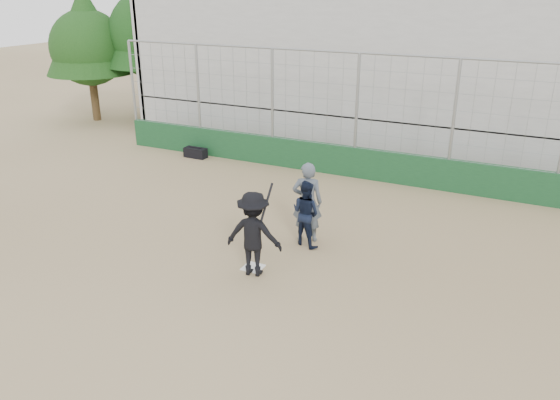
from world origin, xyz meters
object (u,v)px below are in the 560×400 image
at_px(batter_at_plate, 254,234).
at_px(catcher_crouched, 305,224).
at_px(umpire, 307,206).
at_px(equipment_bag, 196,153).

xyz_separation_m(batter_at_plate, catcher_crouched, (0.45, 1.79, -0.39)).
height_order(umpire, equipment_bag, umpire).
distance_m(catcher_crouched, equipment_bag, 8.16).
height_order(catcher_crouched, umpire, umpire).
bearing_deg(catcher_crouched, umpire, 105.98).
bearing_deg(catcher_crouched, equipment_bag, 143.06).
bearing_deg(umpire, equipment_bag, -52.87).
relative_size(catcher_crouched, equipment_bag, 1.32).
xyz_separation_m(batter_at_plate, equipment_bag, (-6.07, 6.69, -0.77)).
bearing_deg(batter_at_plate, equipment_bag, 132.20).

